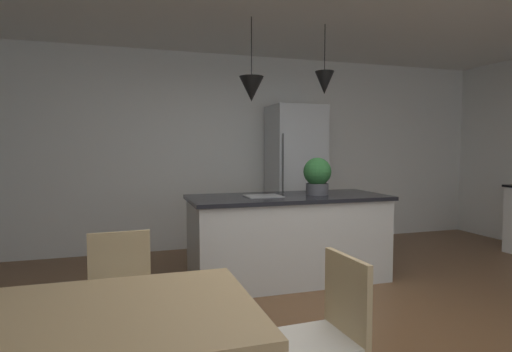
# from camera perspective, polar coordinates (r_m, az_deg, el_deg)

# --- Properties ---
(ground_plane) EXTENTS (10.00, 8.40, 0.04)m
(ground_plane) POSITION_cam_1_polar(r_m,az_deg,el_deg) (3.26, 11.80, -22.03)
(ground_plane) COLOR brown
(wall_back_kitchen) EXTENTS (10.00, 0.12, 2.70)m
(wall_back_kitchen) POSITION_cam_1_polar(r_m,az_deg,el_deg) (5.99, -3.43, 3.35)
(wall_back_kitchen) COLOR white
(wall_back_kitchen) RESTS_ON ground_plane
(chair_kitchen_end) EXTENTS (0.42, 0.42, 0.87)m
(chair_kitchen_end) POSITION_cam_1_polar(r_m,az_deg,el_deg) (2.21, 9.13, -20.96)
(chair_kitchen_end) COLOR tan
(chair_kitchen_end) RESTS_ON ground_plane
(chair_far_right) EXTENTS (0.42, 0.42, 0.87)m
(chair_far_right) POSITION_cam_1_polar(r_m,az_deg,el_deg) (2.78, -17.87, -15.76)
(chair_far_right) COLOR tan
(chair_far_right) RESTS_ON ground_plane
(kitchen_island) EXTENTS (2.08, 0.87, 0.91)m
(kitchen_island) POSITION_cam_1_polar(r_m,az_deg,el_deg) (4.48, 4.40, -8.27)
(kitchen_island) COLOR silver
(kitchen_island) RESTS_ON ground_plane
(refrigerator) EXTENTS (0.71, 0.67, 1.98)m
(refrigerator) POSITION_cam_1_polar(r_m,az_deg,el_deg) (5.89, 5.37, -0.16)
(refrigerator) COLOR silver
(refrigerator) RESTS_ON ground_plane
(pendant_over_island_main) EXTENTS (0.25, 0.25, 0.83)m
(pendant_over_island_main) POSITION_cam_1_polar(r_m,az_deg,el_deg) (4.29, -0.62, 11.78)
(pendant_over_island_main) COLOR black
(pendant_over_island_aux) EXTENTS (0.20, 0.20, 0.73)m
(pendant_over_island_aux) POSITION_cam_1_polar(r_m,az_deg,el_deg) (4.60, 9.30, 12.43)
(pendant_over_island_aux) COLOR black
(potted_plant_on_island) EXTENTS (0.30, 0.30, 0.40)m
(potted_plant_on_island) POSITION_cam_1_polar(r_m,az_deg,el_deg) (4.52, 8.34, 0.11)
(potted_plant_on_island) COLOR #4C4C51
(potted_plant_on_island) RESTS_ON kitchen_island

